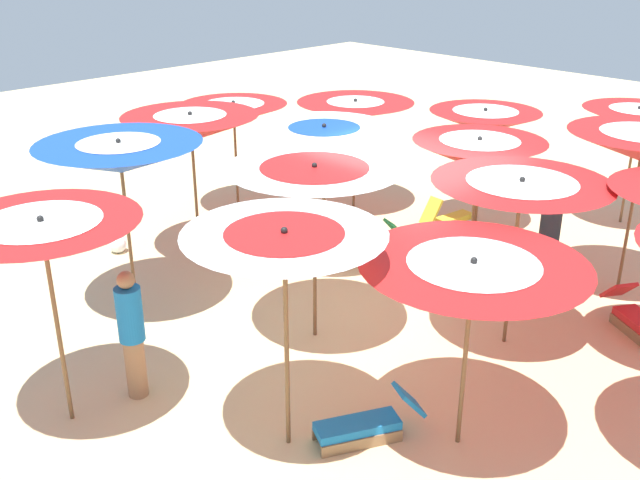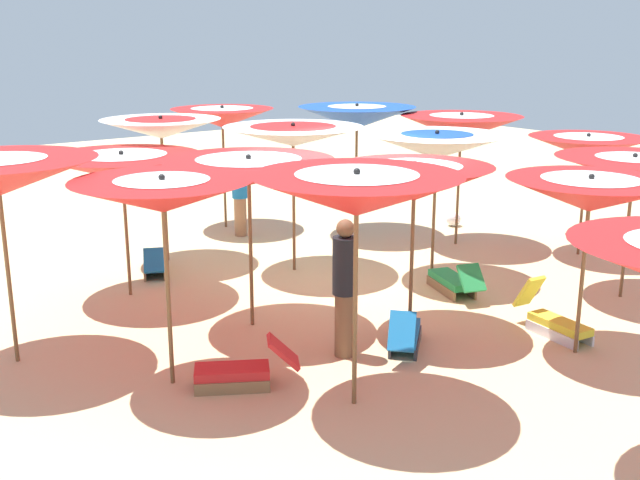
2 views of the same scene
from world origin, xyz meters
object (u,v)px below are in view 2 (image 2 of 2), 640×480
at_px(beach_umbrella_3, 588,146).
at_px(lounger_1, 454,281).
at_px(beach_umbrella_2, 634,168).
at_px(beach_umbrella_8, 163,196).
at_px(beach_umbrella_1, 590,194).
at_px(lounger_2, 155,263).
at_px(lounger_4, 554,320).
at_px(beach_umbrella_13, 122,167).
at_px(beach_umbrella_15, 222,117).
at_px(beach_umbrella_9, 249,171).
at_px(beachgoer_0, 240,193).
at_px(beachgoer_1, 345,286).
at_px(beach_ball, 454,219).
at_px(lounger_3, 405,334).
at_px(beach_umbrella_7, 461,127).
at_px(lounger_0, 241,370).
at_px(beach_umbrella_14, 161,128).
at_px(beach_umbrella_10, 293,136).
at_px(beach_umbrella_5, 414,182).
at_px(beach_umbrella_6, 437,146).
at_px(beach_umbrella_4, 357,194).
at_px(beach_umbrella_11, 357,117).

distance_m(beach_umbrella_3, lounger_1, 3.78).
distance_m(beach_umbrella_2, beach_umbrella_8, 6.82).
height_order(beach_umbrella_1, lounger_2, beach_umbrella_1).
bearing_deg(lounger_2, lounger_4, -125.43).
xyz_separation_m(beach_umbrella_1, beach_umbrella_13, (3.46, -5.38, -0.04)).
xyz_separation_m(beach_umbrella_13, beach_umbrella_15, (-3.30, -2.78, 0.27)).
height_order(beach_umbrella_9, beachgoer_0, beach_umbrella_9).
bearing_deg(beachgoer_1, beach_ball, 0.21).
bearing_deg(lounger_3, beach_umbrella_9, 77.30).
bearing_deg(lounger_2, beach_umbrella_8, -176.58).
distance_m(beach_umbrella_7, beach_umbrella_13, 6.14).
xyz_separation_m(beach_umbrella_7, lounger_2, (5.32, -1.66, -1.99)).
height_order(beach_umbrella_2, lounger_0, beach_umbrella_2).
bearing_deg(beach_umbrella_14, beach_umbrella_10, 128.72).
bearing_deg(beach_umbrella_1, lounger_0, -24.08).
distance_m(beach_umbrella_3, beach_umbrella_5, 4.98).
xyz_separation_m(beach_umbrella_1, lounger_3, (1.63, -1.33, -1.78)).
xyz_separation_m(beach_umbrella_2, lounger_4, (2.08, 0.32, -1.73)).
bearing_deg(beach_umbrella_1, beach_umbrella_7, -120.51).
relative_size(beach_umbrella_6, beach_umbrella_15, 0.97).
distance_m(beach_umbrella_2, beach_umbrella_5, 3.56).
distance_m(beach_umbrella_2, beach_ball, 5.05).
height_order(beach_umbrella_13, beachgoer_0, beach_umbrella_13).
distance_m(beach_umbrella_4, beach_umbrella_5, 2.28).
distance_m(beach_umbrella_6, lounger_1, 2.10).
distance_m(beach_umbrella_1, beach_umbrella_6, 3.32).
bearing_deg(beach_umbrella_9, lounger_0, 53.84).
distance_m(beach_umbrella_14, beach_ball, 6.29).
bearing_deg(lounger_0, beach_umbrella_10, -102.24).
relative_size(beach_umbrella_1, beach_umbrella_3, 1.03).
bearing_deg(beach_umbrella_14, beachgoer_1, 88.41).
bearing_deg(beach_umbrella_2, beach_umbrella_7, -94.28).
distance_m(lounger_0, lounger_3, 2.18).
height_order(beach_umbrella_11, beachgoer_0, beach_umbrella_11).
xyz_separation_m(lounger_2, beach_ball, (-6.31, 0.67, -0.05)).
bearing_deg(lounger_1, beach_umbrella_14, 51.55).
height_order(beach_umbrella_15, lounger_2, beach_umbrella_15).
relative_size(lounger_3, beachgoer_1, 0.64).
bearing_deg(beachgoer_1, beach_umbrella_4, -156.39).
bearing_deg(beachgoer_1, lounger_4, -55.95).
bearing_deg(lounger_1, lounger_2, 60.97).
height_order(beach_umbrella_7, beach_umbrella_13, beach_umbrella_7).
relative_size(beach_umbrella_7, beach_umbrella_14, 0.98).
bearing_deg(lounger_3, beach_umbrella_3, -28.43).
height_order(beach_umbrella_5, beachgoer_1, beach_umbrella_5).
bearing_deg(beach_umbrella_11, beach_umbrella_1, 75.03).
height_order(beachgoer_0, beachgoer_1, beachgoer_1).
bearing_deg(beach_ball, lounger_3, 37.90).
xyz_separation_m(beach_umbrella_1, beach_umbrella_10, (0.76, -4.91, 0.25)).
bearing_deg(beach_umbrella_11, lounger_1, 72.27).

